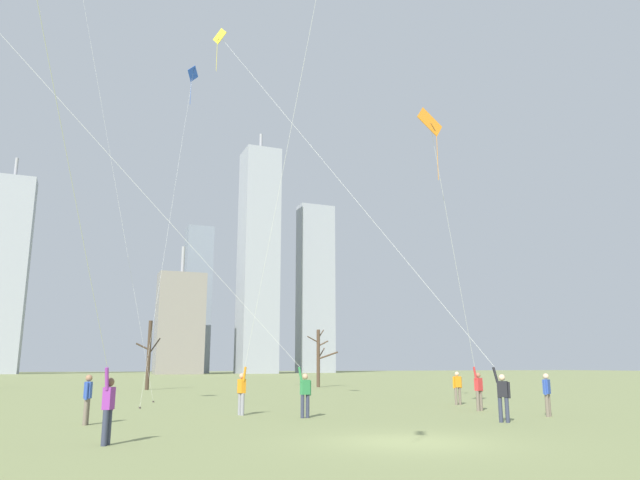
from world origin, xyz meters
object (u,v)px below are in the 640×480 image
(kite_flyer_far_back_red, at_px, (257,311))
(bystander_watching_nearby, at_px, (88,397))
(kite_flyer_midfield_left_yellow, at_px, (440,316))
(kite_flyer_foreground_right_white, at_px, (244,320))
(bare_tree_left_of_center, at_px, (319,357))
(distant_kite_high_overhead_blue, at_px, (189,96))
(kite_flyer_foreground_left_orange, at_px, (468,329))
(bystander_far_off_by_trees, at_px, (547,392))
(bare_tree_leftmost, at_px, (149,354))
(kite_flyer_midfield_right_purple, at_px, (91,315))
(bystander_strolling_midfield, at_px, (457,386))

(kite_flyer_far_back_red, height_order, bystander_watching_nearby, kite_flyer_far_back_red)
(bystander_watching_nearby, bearing_deg, kite_flyer_midfield_left_yellow, -13.74)
(kite_flyer_foreground_right_white, relative_size, bare_tree_left_of_center, 3.33)
(distant_kite_high_overhead_blue, bearing_deg, kite_flyer_far_back_red, -80.40)
(kite_flyer_foreground_left_orange, distance_m, bystander_far_off_by_trees, 4.07)
(bare_tree_leftmost, bearing_deg, kite_flyer_foreground_left_orange, -71.36)
(kite_flyer_far_back_red, height_order, bare_tree_left_of_center, kite_flyer_far_back_red)
(kite_flyer_midfield_left_yellow, bearing_deg, bare_tree_leftmost, 102.16)
(kite_flyer_foreground_left_orange, bearing_deg, kite_flyer_foreground_right_white, 176.88)
(distant_kite_high_overhead_blue, bearing_deg, bare_tree_left_of_center, 50.89)
(bare_tree_left_of_center, bearing_deg, kite_flyer_midfield_right_purple, -118.57)
(kite_flyer_foreground_right_white, xyz_separation_m, bare_tree_left_of_center, (14.97, 29.60, -0.85))
(kite_flyer_midfield_left_yellow, height_order, kite_flyer_midfield_right_purple, kite_flyer_midfield_left_yellow)
(kite_flyer_far_back_red, distance_m, distant_kite_high_overhead_blue, 16.17)
(kite_flyer_midfield_right_purple, height_order, kite_flyer_foreground_right_white, kite_flyer_foreground_right_white)
(kite_flyer_midfield_left_yellow, relative_size, bystander_watching_nearby, 11.48)
(bare_tree_leftmost, bearing_deg, kite_flyer_far_back_red, -88.06)
(kite_flyer_foreground_right_white, relative_size, bystander_far_off_by_trees, 10.76)
(kite_flyer_midfield_right_purple, bearing_deg, bystander_strolling_midfield, 33.91)
(kite_flyer_midfield_right_purple, relative_size, bystander_watching_nearby, 9.56)
(distant_kite_high_overhead_blue, distance_m, bare_tree_leftmost, 23.81)
(kite_flyer_midfield_right_purple, distance_m, bare_tree_leftmost, 37.54)
(kite_flyer_foreground_left_orange, bearing_deg, bystander_strolling_midfield, 61.59)
(bystander_strolling_midfield, height_order, distant_kite_high_overhead_blue, distant_kite_high_overhead_blue)
(kite_flyer_foreground_right_white, distance_m, bystander_far_off_by_trees, 12.01)
(kite_flyer_foreground_left_orange, bearing_deg, bystander_watching_nearby, 178.71)
(kite_flyer_midfield_right_purple, xyz_separation_m, kite_flyer_foreground_left_orange, (15.25, 7.47, 0.46))
(bare_tree_left_of_center, xyz_separation_m, bare_tree_leftmost, (-15.24, -0.43, 0.11))
(bare_tree_leftmost, bearing_deg, distant_kite_high_overhead_blue, -91.89)
(kite_flyer_midfield_left_yellow, xyz_separation_m, bystander_watching_nearby, (-11.97, 2.93, -2.83))
(kite_flyer_midfield_right_purple, bearing_deg, bare_tree_left_of_center, 61.43)
(distant_kite_high_overhead_blue, bearing_deg, kite_flyer_midfield_right_purple, -104.29)
(kite_flyer_midfield_right_purple, relative_size, bare_tree_leftmost, 2.78)
(bystander_watching_nearby, height_order, bystander_far_off_by_trees, same)
(kite_flyer_midfield_right_purple, height_order, bystander_watching_nearby, kite_flyer_midfield_right_purple)
(bystander_far_off_by_trees, distance_m, bare_tree_leftmost, 34.54)
(bystander_strolling_midfield, bearing_deg, kite_flyer_foreground_left_orange, -118.41)
(bystander_watching_nearby, height_order, bystander_strolling_midfield, same)
(kite_flyer_foreground_left_orange, xyz_separation_m, bystander_far_off_by_trees, (1.48, -2.81, -2.54))
(kite_flyer_midfield_left_yellow, height_order, bystander_watching_nearby, kite_flyer_midfield_left_yellow)
(distant_kite_high_overhead_blue, bearing_deg, kite_flyer_midfield_left_yellow, -60.08)
(bare_tree_left_of_center, relative_size, bare_tree_leftmost, 0.94)
(kite_flyer_foreground_right_white, xyz_separation_m, bystander_watching_nearby, (-5.29, -0.19, -2.68))
(bare_tree_leftmost, bearing_deg, bystander_watching_nearby, -99.70)
(kite_flyer_midfield_left_yellow, relative_size, bystander_strolling_midfield, 11.48)
(kite_flyer_midfield_right_purple, height_order, bare_tree_leftmost, kite_flyer_midfield_right_purple)
(kite_flyer_midfield_left_yellow, bearing_deg, bystander_watching_nearby, 166.26)
(kite_flyer_far_back_red, distance_m, kite_flyer_midfield_right_purple, 10.67)
(kite_flyer_midfield_right_purple, distance_m, bystander_far_off_by_trees, 17.49)
(kite_flyer_far_back_red, bearing_deg, kite_flyer_foreground_left_orange, -7.23)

